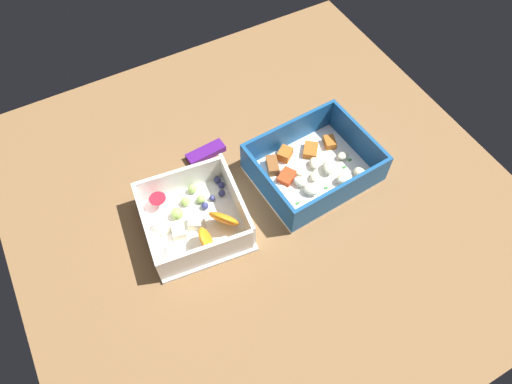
{
  "coord_description": "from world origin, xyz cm",
  "views": [
    {
      "loc": [
        -20.82,
        -36.08,
        66.64
      ],
      "look_at": [
        -1.02,
        0.19,
        4.0
      ],
      "focal_mm": 32.35,
      "sensor_mm": 36.0,
      "label": 1
    }
  ],
  "objects": [
    {
      "name": "table_surface",
      "position": [
        0.0,
        0.0,
        1.0
      ],
      "size": [
        80.0,
        80.0,
        2.0
      ],
      "primitive_type": "cube",
      "color": "brown",
      "rests_on": "ground"
    },
    {
      "name": "pasta_container",
      "position": [
        9.74,
        -0.04,
        3.94
      ],
      "size": [
        20.3,
        16.74,
        6.31
      ],
      "rotation": [
        0.0,
        0.0,
        0.06
      ],
      "color": "white",
      "rests_on": "table_surface"
    },
    {
      "name": "fruit_bowl",
      "position": [
        -11.87,
        0.31,
        3.98
      ],
      "size": [
        17.0,
        16.8,
        5.83
      ],
      "rotation": [
        0.0,
        0.0,
        -0.12
      ],
      "color": "white",
      "rests_on": "table_surface"
    },
    {
      "name": "candy_bar",
      "position": [
        -4.37,
        12.56,
        2.6
      ],
      "size": [
        7.16,
        2.93,
        1.2
      ],
      "primitive_type": "cube",
      "rotation": [
        0.0,
        0.0,
        0.08
      ],
      "color": "#51197A",
      "rests_on": "table_surface"
    }
  ]
}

